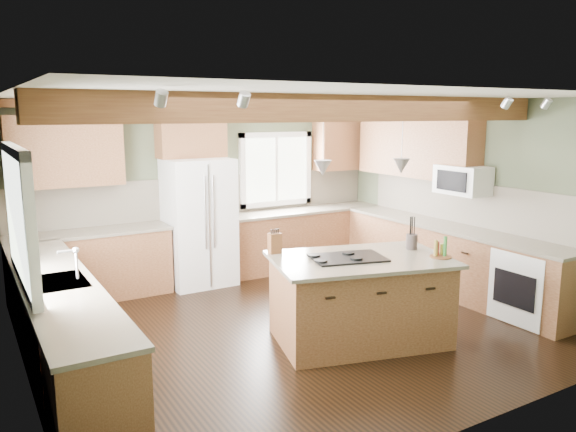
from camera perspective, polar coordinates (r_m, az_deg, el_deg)
floor at (r=6.59m, az=0.67°, el=-11.16°), size 5.60×5.60×0.00m
ceiling at (r=6.13m, az=0.72°, el=12.05°), size 5.60×5.60×0.00m
wall_back at (r=8.44m, az=-8.17°, el=2.66°), size 5.60×0.00×5.60m
wall_left at (r=5.37m, az=-25.78°, el=-2.73°), size 0.00×5.00×5.00m
wall_right at (r=8.04m, az=18.02°, el=1.86°), size 0.00×5.00×5.00m
ceiling_beam at (r=5.56m, az=4.46°, el=10.85°), size 5.55×0.26×0.26m
soffit_trim at (r=8.28m, az=-8.13°, el=11.12°), size 5.55×0.20×0.10m
backsplash_back at (r=8.44m, az=-8.12°, el=2.04°), size 5.58×0.03×0.58m
backsplash_right at (r=8.07m, az=17.65°, el=1.27°), size 0.03×3.70×0.58m
base_cab_back_left at (r=7.82m, az=-19.38°, el=-4.88°), size 2.02×0.60×0.88m
counter_back_left at (r=7.72m, az=-19.58°, el=-1.58°), size 2.06×0.64×0.04m
base_cab_back_right at (r=9.01m, az=1.50°, el=-2.31°), size 2.62×0.60×0.88m
counter_back_right at (r=8.92m, az=1.51°, el=0.57°), size 2.66×0.64×0.04m
base_cab_left at (r=5.69m, az=-22.08°, el=-10.81°), size 0.60×3.70×0.88m
counter_left at (r=5.54m, az=-22.40°, el=-6.36°), size 0.64×3.74×0.04m
base_cab_right at (r=8.02m, az=15.98°, el=-4.32°), size 0.60×3.70×0.88m
counter_right at (r=7.92m, az=16.14°, el=-1.10°), size 0.64×3.74×0.04m
upper_cab_back_left at (r=7.67m, az=-21.72°, el=6.14°), size 1.40×0.35×0.90m
upper_cab_over_fridge at (r=8.10m, az=-9.83°, el=8.33°), size 0.96×0.35×0.70m
upper_cab_right at (r=8.47m, az=12.89°, el=6.95°), size 0.35×2.20×0.90m
upper_cab_back_corner at (r=9.36m, az=5.37°, el=7.47°), size 0.90×0.35×0.90m
window_left at (r=5.37m, az=-25.83°, el=-0.01°), size 0.04×1.60×1.05m
window_back at (r=8.90m, az=-1.29°, el=4.78°), size 1.10×0.04×1.00m
sink at (r=5.54m, az=-22.41°, el=-6.31°), size 0.50×0.65×0.03m
faucet at (r=5.53m, az=-20.67°, el=-4.67°), size 0.02×0.02×0.28m
dishwasher at (r=4.51m, az=-19.28°, el=-16.45°), size 0.60×0.60×0.84m
oven at (r=7.22m, az=23.45°, el=-6.50°), size 0.60×0.72×0.84m
microwave at (r=7.81m, az=17.32°, el=3.52°), size 0.40×0.70×0.38m
pendant_left at (r=5.67m, az=3.56°, el=4.88°), size 0.18×0.18×0.16m
pendant_right at (r=6.01m, az=11.44°, el=5.01°), size 0.18×0.18×0.16m
refrigerator at (r=8.05m, az=-9.03°, el=-0.63°), size 0.90×0.74×1.80m
island at (r=6.13m, az=7.28°, el=-8.57°), size 1.95×1.48×0.88m
island_top at (r=6.00m, az=7.39°, el=-4.40°), size 2.09×1.62×0.04m
cooktop at (r=5.93m, az=6.10°, el=-4.23°), size 0.86×0.68×0.02m
knife_block at (r=6.11m, az=-1.35°, el=-2.78°), size 0.14×0.11×0.22m
utensil_crock at (r=6.45m, az=12.45°, el=-2.56°), size 0.13×0.13×0.17m
bottle_tray at (r=6.15m, az=15.29°, el=-3.11°), size 0.27×0.27×0.21m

